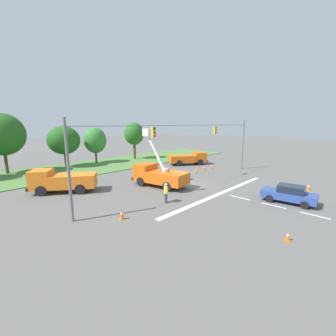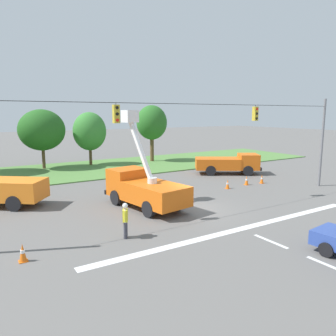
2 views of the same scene
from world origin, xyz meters
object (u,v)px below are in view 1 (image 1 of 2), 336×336
at_px(tree_centre, 64,140).
at_px(traffic_cone_lane_edge_a, 211,167).
at_px(utility_truck_support_near, 62,180).
at_px(traffic_cone_foreground_left, 196,170).
at_px(tree_far_east, 134,134).
at_px(traffic_cone_foreground_right, 288,236).
at_px(road_worker, 166,192).
at_px(sedan_blue, 289,194).
at_px(tree_west, 2,134).
at_px(tree_east, 95,140).
at_px(traffic_cone_mid_right, 309,187).
at_px(traffic_cone_mid_left, 204,168).
at_px(utility_truck_support_far, 189,158).
at_px(traffic_cone_near_bucket, 122,214).
at_px(utility_truck_bucket_lift, 158,174).

bearing_deg(tree_centre, traffic_cone_lane_edge_a, -49.97).
height_order(utility_truck_support_near, traffic_cone_foreground_left, utility_truck_support_near).
xyz_separation_m(tree_far_east, traffic_cone_lane_edge_a, (1.93, -16.24, -4.47)).
bearing_deg(traffic_cone_foreground_right, road_worker, 91.84).
distance_m(tree_centre, sedan_blue, 31.45).
height_order(tree_west, tree_east, tree_west).
bearing_deg(tree_centre, traffic_cone_mid_right, -68.50).
bearing_deg(traffic_cone_mid_left, utility_truck_support_far, 64.68).
distance_m(tree_far_east, traffic_cone_foreground_right, 34.25).
bearing_deg(utility_truck_support_far, tree_far_east, 102.61).
bearing_deg(tree_centre, utility_truck_support_far, -39.43).
xyz_separation_m(tree_west, traffic_cone_mid_left, (20.64, -17.98, -4.97)).
bearing_deg(utility_truck_support_near, tree_west, 97.74).
xyz_separation_m(road_worker, traffic_cone_foreground_right, (0.31, -9.72, -0.72)).
bearing_deg(tree_far_east, traffic_cone_mid_left, -88.86).
bearing_deg(traffic_cone_near_bucket, traffic_cone_mid_left, 17.13).
bearing_deg(sedan_blue, traffic_cone_foreground_right, -164.46).
bearing_deg(tree_east, utility_truck_bucket_lift, -98.20).
xyz_separation_m(tree_centre, tree_east, (5.18, -0.14, -0.29)).
bearing_deg(traffic_cone_near_bucket, sedan_blue, -32.21).
relative_size(tree_east, traffic_cone_foreground_left, 8.10).
bearing_deg(utility_truck_support_near, utility_truck_support_far, 1.51).
xyz_separation_m(traffic_cone_mid_left, traffic_cone_near_bucket, (-18.49, -5.70, -0.02)).
distance_m(utility_truck_support_near, traffic_cone_foreground_left, 17.01).
xyz_separation_m(tree_centre, road_worker, (-0.74, -22.79, -3.26)).
bearing_deg(traffic_cone_near_bucket, road_worker, 1.72).
bearing_deg(road_worker, traffic_cone_lane_edge_a, 19.10).
bearing_deg(road_worker, traffic_cone_near_bucket, -178.28).
height_order(traffic_cone_mid_left, traffic_cone_mid_right, traffic_cone_mid_left).
distance_m(traffic_cone_foreground_right, traffic_cone_mid_left, 20.37).
bearing_deg(utility_truck_support_far, utility_truck_bucket_lift, -155.19).
xyz_separation_m(tree_far_east, traffic_cone_near_bucket, (-18.17, -21.71, -4.47)).
height_order(tree_west, traffic_cone_foreground_left, tree_west).
bearing_deg(traffic_cone_mid_right, traffic_cone_near_bucket, 155.71).
height_order(tree_west, tree_centre, tree_west).
distance_m(tree_far_east, traffic_cone_foreground_left, 16.93).
bearing_deg(utility_truck_support_near, traffic_cone_near_bucket, -88.43).
height_order(tree_east, traffic_cone_mid_left, tree_east).
height_order(tree_far_east, traffic_cone_lane_edge_a, tree_far_east).
bearing_deg(tree_centre, tree_west, 174.40).
bearing_deg(tree_west, utility_truck_support_near, -82.26).
relative_size(tree_west, traffic_cone_lane_edge_a, 10.58).
bearing_deg(traffic_cone_foreground_right, sedan_blue, 15.54).
xyz_separation_m(utility_truck_support_far, traffic_cone_mid_left, (-2.22, -4.68, -0.68)).
distance_m(utility_truck_support_far, traffic_cone_mid_left, 5.22).
distance_m(traffic_cone_foreground_left, traffic_cone_mid_right, 13.52).
height_order(tree_east, road_worker, tree_east).
bearing_deg(traffic_cone_foreground_left, traffic_cone_mid_right, -83.90).
xyz_separation_m(utility_truck_support_far, traffic_cone_lane_edge_a, (-0.60, -4.91, -0.70)).
relative_size(tree_east, traffic_cone_near_bucket, 7.92).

